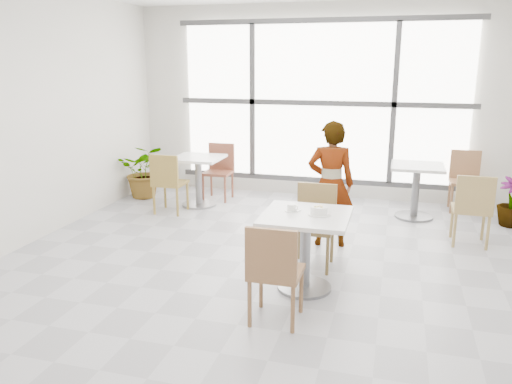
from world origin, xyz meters
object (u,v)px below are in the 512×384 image
(bg_chair_right_near, at_px, (473,205))
(chair_near, at_px, (274,268))
(bg_chair_left_near, at_px, (168,180))
(bg_chair_right_far, at_px, (465,176))
(chair_far, at_px, (315,219))
(plant_left, at_px, (145,171))
(coffee_cup, at_px, (292,208))
(bg_table_left, at_px, (198,174))
(person, at_px, (331,184))
(main_table, at_px, (306,237))
(oatmeal_bowl, at_px, (319,210))
(bg_chair_left_far, at_px, (219,167))
(bg_table_right, at_px, (416,184))

(bg_chair_right_near, bearing_deg, chair_near, 53.50)
(bg_chair_left_near, relative_size, bg_chair_right_far, 1.00)
(chair_far, bearing_deg, plant_left, 146.40)
(coffee_cup, xyz_separation_m, bg_chair_right_near, (1.82, 1.62, -0.28))
(bg_table_left, distance_m, bg_chair_right_far, 3.92)
(chair_near, distance_m, person, 2.05)
(main_table, height_order, person, person)
(oatmeal_bowl, distance_m, plant_left, 4.18)
(bg_chair_left_far, height_order, bg_chair_right_far, same)
(plant_left, bearing_deg, bg_chair_left_far, 12.89)
(bg_table_right, height_order, bg_chair_right_near, bg_chair_right_near)
(chair_far, height_order, bg_chair_left_far, same)
(oatmeal_bowl, bearing_deg, bg_chair_left_far, 124.69)
(bg_chair_left_near, height_order, plant_left, bg_chair_left_near)
(bg_chair_left_near, xyz_separation_m, bg_chair_left_far, (0.42, 1.01, 0.00))
(bg_chair_right_far, bearing_deg, oatmeal_bowl, -116.49)
(coffee_cup, relative_size, bg_chair_left_near, 0.18)
(plant_left, bearing_deg, person, -23.93)
(coffee_cup, height_order, bg_table_left, coffee_cup)
(bg_chair_left_far, relative_size, plant_left, 1.01)
(oatmeal_bowl, height_order, bg_chair_right_far, bg_chair_right_far)
(main_table, height_order, bg_chair_right_near, bg_chair_right_near)
(bg_chair_left_far, bearing_deg, bg_chair_left_near, -112.57)
(person, xyz_separation_m, bg_chair_right_near, (1.61, 0.40, -0.24))
(main_table, xyz_separation_m, coffee_cup, (-0.15, 0.06, 0.26))
(coffee_cup, relative_size, plant_left, 0.19)
(bg_chair_left_near, distance_m, plant_left, 1.05)
(person, bearing_deg, bg_chair_left_near, -23.96)
(chair_far, bearing_deg, main_table, -88.62)
(oatmeal_bowl, relative_size, bg_chair_left_near, 0.24)
(bg_table_right, distance_m, bg_chair_left_far, 2.98)
(oatmeal_bowl, xyz_separation_m, bg_chair_left_near, (-2.45, 1.93, -0.29))
(coffee_cup, bearing_deg, bg_chair_left_near, 139.26)
(person, bearing_deg, oatmeal_bowl, 84.01)
(main_table, distance_m, bg_chair_right_far, 3.73)
(main_table, relative_size, bg_chair_left_far, 0.92)
(oatmeal_bowl, xyz_separation_m, bg_chair_right_far, (1.64, 3.29, -0.29))
(chair_near, relative_size, plant_left, 1.01)
(coffee_cup, height_order, bg_table_right, coffee_cup)
(chair_near, height_order, bg_chair_right_far, same)
(bg_chair_right_near, bearing_deg, chair_far, 31.69)
(main_table, bearing_deg, bg_chair_left_near, 140.29)
(oatmeal_bowl, relative_size, person, 0.14)
(bg_table_right, bearing_deg, bg_chair_left_near, -167.45)
(chair_far, distance_m, bg_chair_left_near, 2.65)
(chair_near, bearing_deg, bg_chair_left_near, -50.51)
(bg_chair_left_far, height_order, plant_left, bg_chair_left_far)
(bg_chair_left_near, relative_size, plant_left, 1.01)
(chair_far, height_order, bg_chair_right_near, same)
(bg_chair_left_near, height_order, bg_chair_right_far, same)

